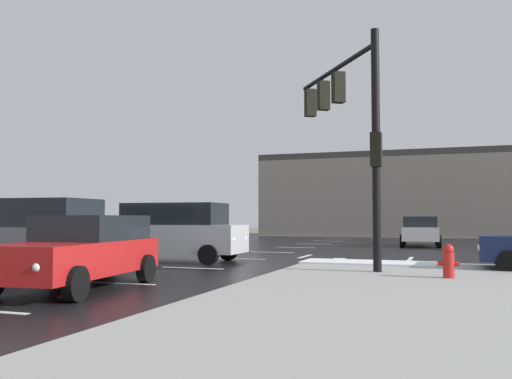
{
  "coord_description": "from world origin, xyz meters",
  "views": [
    {
      "loc": [
        7.32,
        -21.09,
        1.56
      ],
      "look_at": [
        -1.82,
        5.09,
        2.97
      ],
      "focal_mm": 38.48,
      "sensor_mm": 36.0,
      "label": 1
    }
  ],
  "objects_px": {
    "sedan_white": "(420,231)",
    "sedan_green": "(88,229)",
    "suv_silver": "(175,231)",
    "suv_grey": "(31,235)",
    "traffic_signal_mast": "(348,116)",
    "sedan_red": "(81,250)",
    "fire_hydrant": "(449,261)"
  },
  "relations": [
    {
      "from": "sedan_red",
      "to": "suv_silver",
      "type": "xyz_separation_m",
      "value": [
        -1.5,
        7.18,
        0.24
      ]
    },
    {
      "from": "traffic_signal_mast",
      "to": "suv_grey",
      "type": "height_order",
      "value": "traffic_signal_mast"
    },
    {
      "from": "suv_grey",
      "to": "suv_silver",
      "type": "xyz_separation_m",
      "value": [
        1.63,
        5.16,
        0.0
      ]
    },
    {
      "from": "fire_hydrant",
      "to": "suv_silver",
      "type": "height_order",
      "value": "suv_silver"
    },
    {
      "from": "traffic_signal_mast",
      "to": "suv_silver",
      "type": "relative_size",
      "value": 1.31
    },
    {
      "from": "sedan_white",
      "to": "sedan_red",
      "type": "relative_size",
      "value": 0.98
    },
    {
      "from": "sedan_white",
      "to": "suv_silver",
      "type": "distance_m",
      "value": 15.32
    },
    {
      "from": "sedan_white",
      "to": "sedan_green",
      "type": "relative_size",
      "value": 1.0
    },
    {
      "from": "traffic_signal_mast",
      "to": "sedan_red",
      "type": "bearing_deg",
      "value": 106.78
    },
    {
      "from": "sedan_red",
      "to": "fire_hydrant",
      "type": "bearing_deg",
      "value": 109.91
    },
    {
      "from": "sedan_green",
      "to": "suv_grey",
      "type": "bearing_deg",
      "value": -61.49
    },
    {
      "from": "fire_hydrant",
      "to": "sedan_green",
      "type": "xyz_separation_m",
      "value": [
        -20.45,
        14.2,
        0.32
      ]
    },
    {
      "from": "traffic_signal_mast",
      "to": "fire_hydrant",
      "type": "height_order",
      "value": "traffic_signal_mast"
    },
    {
      "from": "traffic_signal_mast",
      "to": "sedan_white",
      "type": "bearing_deg",
      "value": -40.09
    },
    {
      "from": "traffic_signal_mast",
      "to": "suv_grey",
      "type": "relative_size",
      "value": 1.3
    },
    {
      "from": "traffic_signal_mast",
      "to": "sedan_green",
      "type": "bearing_deg",
      "value": 21.33
    },
    {
      "from": "traffic_signal_mast",
      "to": "sedan_white",
      "type": "xyz_separation_m",
      "value": [
        1.33,
        14.46,
        -3.7
      ]
    },
    {
      "from": "traffic_signal_mast",
      "to": "sedan_white",
      "type": "height_order",
      "value": "traffic_signal_mast"
    },
    {
      "from": "traffic_signal_mast",
      "to": "fire_hydrant",
      "type": "relative_size",
      "value": 8.1
    },
    {
      "from": "traffic_signal_mast",
      "to": "sedan_green",
      "type": "xyz_separation_m",
      "value": [
        -17.74,
        11.9,
        -3.7
      ]
    },
    {
      "from": "suv_silver",
      "to": "sedan_red",
      "type": "bearing_deg",
      "value": -80.84
    },
    {
      "from": "sedan_white",
      "to": "suv_silver",
      "type": "bearing_deg",
      "value": 147.61
    },
    {
      "from": "suv_grey",
      "to": "suv_silver",
      "type": "relative_size",
      "value": 1.01
    },
    {
      "from": "fire_hydrant",
      "to": "suv_silver",
      "type": "distance_m",
      "value": 9.65
    },
    {
      "from": "fire_hydrant",
      "to": "sedan_green",
      "type": "bearing_deg",
      "value": 145.22
    },
    {
      "from": "sedan_red",
      "to": "traffic_signal_mast",
      "type": "bearing_deg",
      "value": 135.15
    },
    {
      "from": "sedan_green",
      "to": "traffic_signal_mast",
      "type": "bearing_deg",
      "value": -37.09
    },
    {
      "from": "suv_grey",
      "to": "suv_silver",
      "type": "bearing_deg",
      "value": -111.26
    },
    {
      "from": "fire_hydrant",
      "to": "sedan_white",
      "type": "height_order",
      "value": "sedan_white"
    },
    {
      "from": "fire_hydrant",
      "to": "traffic_signal_mast",
      "type": "bearing_deg",
      "value": 139.66
    },
    {
      "from": "suv_grey",
      "to": "suv_silver",
      "type": "height_order",
      "value": "same"
    },
    {
      "from": "sedan_white",
      "to": "sedan_green",
      "type": "distance_m",
      "value": 19.24
    }
  ]
}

